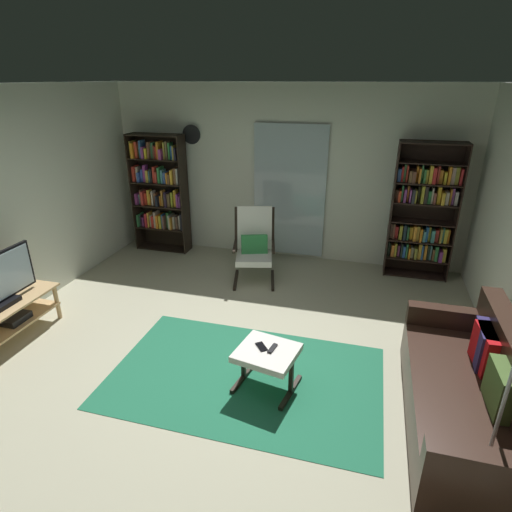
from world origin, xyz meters
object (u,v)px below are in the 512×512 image
at_px(ottoman, 267,357).
at_px(tv_remote, 273,348).
at_px(bookshelf_near_tv, 160,190).
at_px(lounge_armchair, 254,243).
at_px(cell_phone, 261,347).
at_px(leather_sofa, 471,394).
at_px(tv_stand, 7,317).
at_px(bookshelf_near_sofa, 423,213).
at_px(wall_clock, 192,134).

xyz_separation_m(ottoman, tv_remote, (0.04, 0.03, 0.08)).
bearing_deg(bookshelf_near_tv, tv_remote, -48.51).
xyz_separation_m(lounge_armchair, cell_phone, (0.67, -2.15, -0.13)).
distance_m(leather_sofa, cell_phone, 1.76).
height_order(tv_stand, tv_remote, tv_stand).
height_order(bookshelf_near_sofa, ottoman, bookshelf_near_sofa).
bearing_deg(bookshelf_near_sofa, leather_sofa, -85.88).
xyz_separation_m(tv_stand, cell_phone, (2.79, 0.05, 0.11)).
bearing_deg(tv_remote, tv_stand, -167.91).
height_order(bookshelf_near_tv, bookshelf_near_sofa, bookshelf_near_sofa).
bearing_deg(cell_phone, wall_clock, 83.66).
relative_size(leather_sofa, cell_phone, 13.77).
xyz_separation_m(cell_phone, wall_clock, (-1.92, 3.07, 1.44)).
distance_m(bookshelf_near_tv, ottoman, 3.88).
distance_m(bookshelf_near_sofa, ottoman, 3.34).
xyz_separation_m(bookshelf_near_tv, leather_sofa, (4.19, -2.92, -0.69)).
relative_size(bookshelf_near_tv, tv_remote, 12.97).
xyz_separation_m(leather_sofa, ottoman, (-1.70, 0.02, 0.02)).
height_order(tv_stand, wall_clock, wall_clock).
relative_size(bookshelf_near_sofa, leather_sofa, 0.98).
distance_m(cell_phone, wall_clock, 3.90).
xyz_separation_m(bookshelf_near_tv, wall_clock, (0.52, 0.20, 0.85)).
height_order(bookshelf_near_sofa, leather_sofa, bookshelf_near_sofa).
bearing_deg(ottoman, bookshelf_near_sofa, 63.08).
relative_size(ottoman, tv_remote, 4.17).
bearing_deg(bookshelf_near_tv, lounge_armchair, -21.95).
height_order(bookshelf_near_sofa, tv_remote, bookshelf_near_sofa).
distance_m(tv_stand, bookshelf_near_sofa, 5.28).
bearing_deg(tv_stand, tv_remote, 0.94).
height_order(ottoman, tv_remote, tv_remote).
height_order(bookshelf_near_tv, tv_remote, bookshelf_near_tv).
bearing_deg(tv_remote, cell_phone, -170.79).
bearing_deg(wall_clock, cell_phone, -58.01).
xyz_separation_m(tv_stand, wall_clock, (0.87, 3.12, 1.55)).
relative_size(ottoman, cell_phone, 4.29).
relative_size(bookshelf_near_tv, cell_phone, 13.34).
distance_m(tv_stand, leather_sofa, 4.55).
height_order(leather_sofa, wall_clock, wall_clock).
relative_size(leather_sofa, ottoman, 3.21).
bearing_deg(tv_remote, leather_sofa, 9.57).
bearing_deg(leather_sofa, bookshelf_near_tv, 145.17).
xyz_separation_m(bookshelf_near_tv, ottoman, (2.49, -2.90, -0.67)).
bearing_deg(lounge_armchair, tv_remote, -70.35).
bearing_deg(tv_stand, bookshelf_near_tv, 83.07).
height_order(bookshelf_near_sofa, wall_clock, wall_clock).
relative_size(cell_phone, wall_clock, 0.48).
bearing_deg(wall_clock, bookshelf_near_tv, -158.45).
bearing_deg(wall_clock, lounge_armchair, -36.22).
height_order(leather_sofa, lounge_armchair, lounge_armchair).
bearing_deg(tv_stand, leather_sofa, 0.02).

